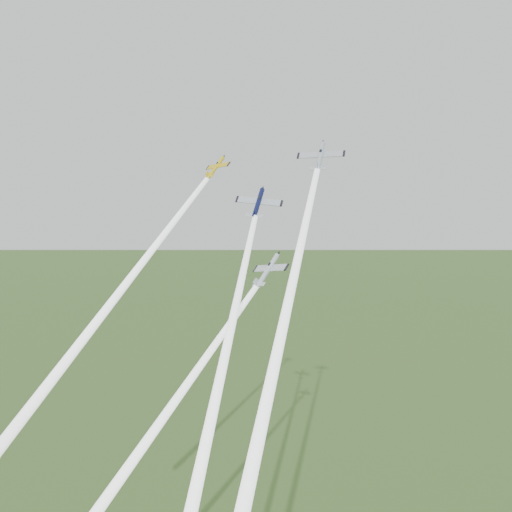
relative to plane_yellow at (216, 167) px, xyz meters
name	(u,v)px	position (x,y,z in m)	size (l,w,h in m)	color
plane_yellow	(216,167)	(0.00, 0.00, 0.00)	(6.91, 6.86, 1.08)	gold
smoke_trail_yellow	(101,316)	(-6.50, -24.66, -25.94)	(2.19, 2.19, 66.36)	white
plane_navy	(258,203)	(14.33, -6.88, -6.56)	(8.41, 8.35, 1.32)	#0D113B
smoke_trail_navy	(212,414)	(23.84, -32.88, -34.71)	(2.19, 2.19, 72.57)	white
plane_silver_right	(320,156)	(26.43, -6.91, 1.25)	(7.96, 7.90, 1.25)	#B3B8C1
smoke_trail_silver_right	(271,382)	(34.36, -34.50, -27.95)	(2.19, 2.19, 75.50)	white
plane_silver_low	(268,270)	(20.13, -12.79, -17.27)	(8.43, 8.36, 1.32)	#B4BBC3
smoke_trail_silver_low	(138,454)	(12.56, -35.98, -42.09)	(2.19, 2.19, 63.20)	white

